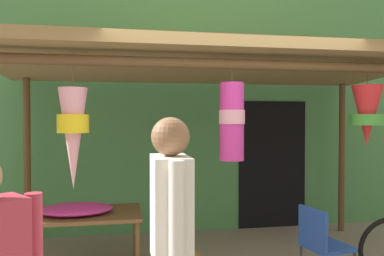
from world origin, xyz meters
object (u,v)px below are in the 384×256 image
at_px(display_table, 79,218).
at_px(folding_chair, 321,241).
at_px(passerby_at_right, 171,233).
at_px(flower_heap_on_table, 77,209).

distance_m(display_table, folding_chair, 2.61).
relative_size(display_table, folding_chair, 1.63).
xyz_separation_m(display_table, passerby_at_right, (0.76, -2.19, 0.42)).
bearing_deg(passerby_at_right, display_table, 109.16).
relative_size(folding_chair, passerby_at_right, 0.49).
relative_size(flower_heap_on_table, folding_chair, 0.96).
bearing_deg(flower_heap_on_table, display_table, 75.93).
xyz_separation_m(folding_chair, passerby_at_right, (-1.66, -1.23, 0.52)).
distance_m(display_table, passerby_at_right, 2.35).
height_order(display_table, passerby_at_right, passerby_at_right).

